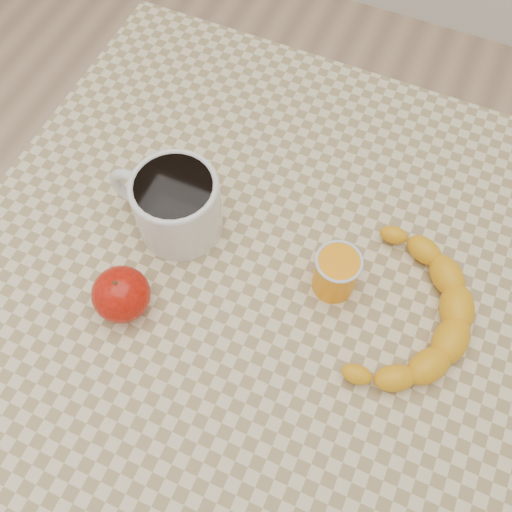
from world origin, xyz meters
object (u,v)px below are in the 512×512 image
at_px(table, 256,289).
at_px(apple, 121,294).
at_px(coffee_mug, 175,203).
at_px(banana, 408,313).
at_px(orange_juice_glass, 336,273).

distance_m(table, apple, 0.22).
bearing_deg(coffee_mug, table, -5.87).
bearing_deg(table, apple, -136.20).
xyz_separation_m(table, banana, (0.21, 0.00, 0.11)).
relative_size(table, coffee_mug, 4.87).
bearing_deg(coffee_mug, orange_juice_glass, -0.29).
height_order(table, banana, banana).
bearing_deg(orange_juice_glass, coffee_mug, 179.71).
distance_m(coffee_mug, apple, 0.14).
xyz_separation_m(table, orange_juice_glass, (0.11, 0.01, 0.12)).
xyz_separation_m(orange_juice_glass, banana, (0.10, -0.01, -0.01)).
distance_m(apple, banana, 0.36).
bearing_deg(apple, table, 43.80).
xyz_separation_m(coffee_mug, apple, (-0.01, -0.14, -0.02)).
relative_size(coffee_mug, banana, 0.57).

